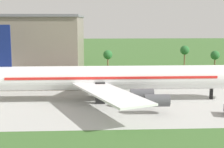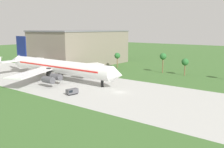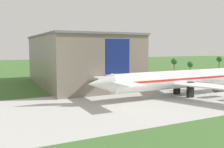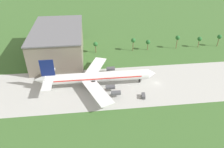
# 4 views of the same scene
# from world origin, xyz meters

# --- Properties ---
(jet_airliner) EXTENTS (76.27, 55.75, 19.85)m
(jet_airliner) POSITION_xyz_m (-38.85, 2.60, 5.99)
(jet_airliner) COLOR white
(jet_airliner) RESTS_ON ground_plane
(terminal_building) EXTENTS (36.72, 61.20, 22.72)m
(terminal_building) POSITION_xyz_m (-64.99, 45.64, 11.38)
(terminal_building) COLOR slate
(terminal_building) RESTS_ON ground_plane
(palm_tree_row) EXTENTS (107.83, 3.60, 11.48)m
(palm_tree_row) POSITION_xyz_m (18.68, 48.45, 8.07)
(palm_tree_row) COLOR brown
(palm_tree_row) RESTS_ON ground_plane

